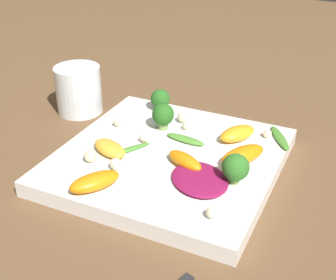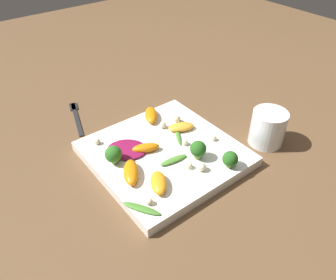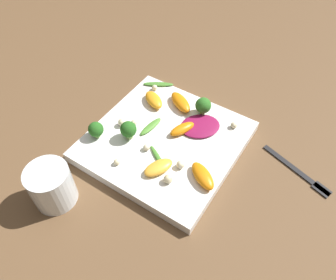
{
  "view_description": "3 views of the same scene",
  "coord_description": "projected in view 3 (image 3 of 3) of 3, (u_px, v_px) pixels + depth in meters",
  "views": [
    {
      "loc": [
        -0.53,
        -0.25,
        0.38
      ],
      "look_at": [
        0.0,
        0.0,
        0.04
      ],
      "focal_mm": 50.0,
      "sensor_mm": 36.0,
      "label": 1
    },
    {
      "loc": [
        0.45,
        -0.34,
        0.5
      ],
      "look_at": [
        0.0,
        0.01,
        0.05
      ],
      "focal_mm": 35.0,
      "sensor_mm": 36.0,
      "label": 2
    },
    {
      "loc": [
        -0.26,
        0.39,
        0.56
      ],
      "look_at": [
        -0.01,
        0.01,
        0.03
      ],
      "focal_mm": 35.0,
      "sensor_mm": 36.0,
      "label": 3
    }
  ],
  "objects": [
    {
      "name": "arugula_sprig_0",
      "position": [
        151.0,
        126.0,
        0.73
      ],
      "size": [
        0.02,
        0.07,
        0.01
      ],
      "color": "#518E33",
      "rests_on": "plate"
    },
    {
      "name": "macadamia_nut_1",
      "position": [
        181.0,
        165.0,
        0.66
      ],
      "size": [
        0.02,
        0.02,
        0.02
      ],
      "color": "beige",
      "rests_on": "plate"
    },
    {
      "name": "fork",
      "position": [
        303.0,
        175.0,
        0.67
      ],
      "size": [
        0.16,
        0.06,
        0.01
      ],
      "color": "#262628",
      "rests_on": "ground_plane"
    },
    {
      "name": "macadamia_nut_3",
      "position": [
        155.0,
        88.0,
        0.81
      ],
      "size": [
        0.01,
        0.01,
        0.01
      ],
      "color": "beige",
      "rests_on": "plate"
    },
    {
      "name": "orange_segment_0",
      "position": [
        154.0,
        100.0,
        0.78
      ],
      "size": [
        0.07,
        0.06,
        0.02
      ],
      "color": "orange",
      "rests_on": "plate"
    },
    {
      "name": "broccoli_floret_2",
      "position": [
        96.0,
        130.0,
        0.7
      ],
      "size": [
        0.03,
        0.03,
        0.04
      ],
      "color": "#84AD5B",
      "rests_on": "plate"
    },
    {
      "name": "macadamia_nut_4",
      "position": [
        234.0,
        125.0,
        0.73
      ],
      "size": [
        0.01,
        0.01,
        0.01
      ],
      "color": "beige",
      "rests_on": "plate"
    },
    {
      "name": "orange_segment_3",
      "position": [
        203.0,
        176.0,
        0.64
      ],
      "size": [
        0.08,
        0.06,
        0.02
      ],
      "color": "orange",
      "rests_on": "plate"
    },
    {
      "name": "macadamia_nut_6",
      "position": [
        122.0,
        122.0,
        0.73
      ],
      "size": [
        0.02,
        0.02,
        0.02
      ],
      "color": "beige",
      "rests_on": "plate"
    },
    {
      "name": "radicchio_leaf_0",
      "position": [
        200.0,
        126.0,
        0.73
      ],
      "size": [
        0.11,
        0.11,
        0.01
      ],
      "color": "maroon",
      "rests_on": "plate"
    },
    {
      "name": "orange_segment_4",
      "position": [
        158.0,
        167.0,
        0.65
      ],
      "size": [
        0.06,
        0.07,
        0.02
      ],
      "color": "#FCAD33",
      "rests_on": "plate"
    },
    {
      "name": "macadamia_nut_0",
      "position": [
        147.0,
        147.0,
        0.69
      ],
      "size": [
        0.01,
        0.01,
        0.01
      ],
      "color": "beige",
      "rests_on": "plate"
    },
    {
      "name": "broccoli_floret_1",
      "position": [
        128.0,
        130.0,
        0.7
      ],
      "size": [
        0.04,
        0.04,
        0.04
      ],
      "color": "#7A9E51",
      "rests_on": "plate"
    },
    {
      "name": "arugula_sprig_1",
      "position": [
        158.0,
        84.0,
        0.82
      ],
      "size": [
        0.07,
        0.05,
        0.01
      ],
      "color": "#47842D",
      "rests_on": "plate"
    },
    {
      "name": "macadamia_nut_5",
      "position": [
        168.0,
        179.0,
        0.63
      ],
      "size": [
        0.02,
        0.02,
        0.02
      ],
      "color": "beige",
      "rests_on": "plate"
    },
    {
      "name": "plate",
      "position": [
        165.0,
        141.0,
        0.72
      ],
      "size": [
        0.31,
        0.31,
        0.02
      ],
      "color": "white",
      "rests_on": "ground_plane"
    },
    {
      "name": "broccoli_floret_0",
      "position": [
        203.0,
        106.0,
        0.74
      ],
      "size": [
        0.04,
        0.04,
        0.04
      ],
      "color": "#7A9E51",
      "rests_on": "plate"
    },
    {
      "name": "drinking_glass",
      "position": [
        52.0,
        186.0,
        0.61
      ],
      "size": [
        0.08,
        0.08,
        0.09
      ],
      "color": "white",
      "rests_on": "ground_plane"
    },
    {
      "name": "orange_segment_1",
      "position": [
        181.0,
        102.0,
        0.77
      ],
      "size": [
        0.08,
        0.06,
        0.02
      ],
      "color": "orange",
      "rests_on": "plate"
    },
    {
      "name": "macadamia_nut_7",
      "position": [
        117.0,
        162.0,
        0.66
      ],
      "size": [
        0.01,
        0.01,
        0.01
      ],
      "color": "beige",
      "rests_on": "plate"
    },
    {
      "name": "orange_segment_2",
      "position": [
        182.0,
        129.0,
        0.72
      ],
      "size": [
        0.05,
        0.07,
        0.02
      ],
      "color": "orange",
      "rests_on": "plate"
    },
    {
      "name": "macadamia_nut_2",
      "position": [
        134.0,
        123.0,
        0.73
      ],
      "size": [
        0.01,
        0.01,
        0.01
      ],
      "color": "beige",
      "rests_on": "plate"
    },
    {
      "name": "arugula_sprig_2",
      "position": [
        158.0,
        158.0,
        0.67
      ],
      "size": [
        0.07,
        0.05,
        0.01
      ],
      "color": "#47842D",
      "rests_on": "plate"
    },
    {
      "name": "ground_plane",
      "position": [
        165.0,
        145.0,
        0.73
      ],
      "size": [
        2.4,
        2.4,
        0.0
      ],
      "primitive_type": "plane",
      "color": "brown"
    }
  ]
}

